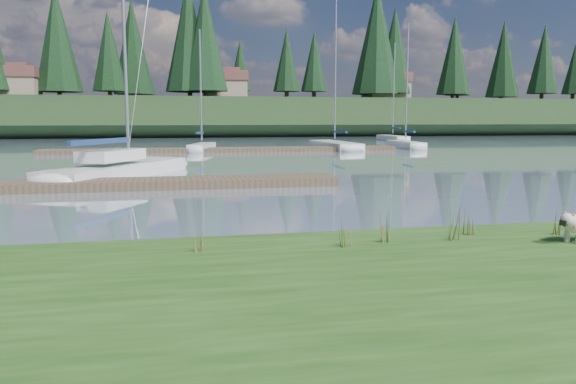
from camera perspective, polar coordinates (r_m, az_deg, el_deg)
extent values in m
plane|color=#798CA2|center=(41.63, -9.16, 4.01)|extent=(200.00, 200.00, 0.00)
cube|color=#2A4F1B|center=(6.29, 7.77, -13.91)|extent=(60.00, 9.00, 0.35)
cube|color=black|center=(84.53, -10.65, 7.40)|extent=(200.00, 20.00, 5.00)
cylinder|color=silver|center=(10.84, 26.50, -4.00)|extent=(0.10, 0.10, 0.20)
ellipsoid|color=silver|center=(10.57, 26.52, -2.55)|extent=(0.30, 0.31, 0.23)
cube|color=black|center=(10.49, 26.22, -2.83)|extent=(0.11, 0.13, 0.09)
cube|color=silver|center=(24.67, -16.78, 1.96)|extent=(5.70, 8.53, 0.70)
ellipsoid|color=silver|center=(28.38, -12.14, 2.80)|extent=(2.75, 2.95, 0.70)
cylinder|color=silver|center=(25.69, -16.43, 18.09)|extent=(0.14, 0.14, 13.03)
cube|color=navy|center=(23.52, -18.55, 4.89)|extent=(1.98, 3.56, 0.20)
cube|color=silver|center=(24.20, -17.46, 3.57)|extent=(2.66, 3.41, 0.45)
cube|color=#4C3D2C|center=(20.73, -17.36, 0.75)|extent=(16.00, 2.00, 0.30)
cube|color=#4C3D2C|center=(41.76, -6.41, 4.28)|extent=(26.00, 2.20, 0.30)
cube|color=silver|center=(43.03, -8.74, 4.43)|extent=(2.47, 5.33, 0.70)
ellipsoid|color=silver|center=(45.58, -8.08, 4.61)|extent=(1.46, 1.66, 0.70)
cylinder|color=silver|center=(43.04, -8.86, 10.64)|extent=(0.12, 0.12, 8.18)
cube|color=navy|center=(42.29, -8.96, 5.97)|extent=(0.72, 2.05, 0.20)
cube|color=silver|center=(46.07, 4.76, 4.68)|extent=(2.19, 8.64, 0.70)
ellipsoid|color=silver|center=(50.16, 3.22, 4.93)|extent=(1.94, 2.39, 0.70)
cylinder|color=silver|center=(46.28, 4.85, 13.60)|extent=(0.12, 0.12, 13.20)
cube|color=navy|center=(44.92, 5.24, 6.11)|extent=(0.30, 3.42, 0.20)
cube|color=silver|center=(47.72, 11.83, 4.65)|extent=(1.75, 6.12, 0.70)
ellipsoid|color=silver|center=(50.56, 10.65, 4.83)|extent=(1.42, 1.73, 0.70)
cylinder|color=silver|center=(47.76, 12.00, 10.94)|extent=(0.12, 0.12, 9.32)
cube|color=navy|center=(46.90, 12.22, 6.03)|extent=(0.35, 2.41, 0.20)
cube|color=silver|center=(63.48, 10.58, 5.35)|extent=(1.70, 6.60, 0.70)
ellipsoid|color=silver|center=(66.56, 9.58, 5.47)|extent=(1.49, 1.83, 0.70)
cylinder|color=silver|center=(63.53, 10.70, 10.29)|extent=(0.12, 0.12, 9.78)
cube|color=navy|center=(62.62, 10.90, 6.39)|extent=(0.28, 2.61, 0.20)
cone|color=#475B23|center=(9.38, 5.47, -4.11)|extent=(0.03, 0.03, 0.46)
cone|color=brown|center=(9.36, 6.24, -4.43)|extent=(0.03, 0.03, 0.37)
cone|color=#475B23|center=(9.42, 5.76, -3.91)|extent=(0.03, 0.03, 0.51)
cone|color=brown|center=(9.41, 6.33, -4.51)|extent=(0.03, 0.03, 0.32)
cone|color=#475B23|center=(9.32, 5.73, -4.34)|extent=(0.03, 0.03, 0.42)
cone|color=#475B23|center=(9.77, 9.19, -3.54)|extent=(0.03, 0.03, 0.52)
cone|color=brown|center=(9.76, 9.93, -3.88)|extent=(0.03, 0.03, 0.41)
cone|color=#475B23|center=(9.82, 9.45, -3.34)|extent=(0.03, 0.03, 0.57)
cone|color=brown|center=(9.81, 10.01, -3.98)|extent=(0.03, 0.03, 0.36)
cone|color=#475B23|center=(9.71, 9.46, -3.77)|extent=(0.03, 0.03, 0.47)
cone|color=#475B23|center=(10.19, 16.05, -2.86)|extent=(0.03, 0.03, 0.67)
cone|color=brown|center=(10.19, 16.77, -3.26)|extent=(0.03, 0.03, 0.53)
cone|color=#475B23|center=(10.24, 16.28, -2.63)|extent=(0.03, 0.03, 0.73)
cone|color=brown|center=(10.25, 16.80, -3.40)|extent=(0.03, 0.03, 0.47)
cone|color=#475B23|center=(10.14, 16.36, -3.11)|extent=(0.03, 0.03, 0.60)
cone|color=#475B23|center=(9.10, -9.64, -4.72)|extent=(0.03, 0.03, 0.41)
cone|color=brown|center=(9.04, -8.92, -5.04)|extent=(0.03, 0.03, 0.33)
cone|color=#475B23|center=(9.12, -9.28, -4.54)|extent=(0.03, 0.03, 0.45)
cone|color=brown|center=(9.09, -8.74, -5.11)|extent=(0.03, 0.03, 0.29)
cone|color=#475B23|center=(9.02, -9.49, -4.95)|extent=(0.03, 0.03, 0.37)
cone|color=#475B23|center=(10.75, 17.30, -2.90)|extent=(0.03, 0.03, 0.47)
cone|color=brown|center=(10.75, 17.98, -3.18)|extent=(0.03, 0.03, 0.38)
cone|color=#475B23|center=(10.80, 17.50, -2.73)|extent=(0.03, 0.03, 0.52)
cone|color=brown|center=(10.81, 18.01, -3.26)|extent=(0.03, 0.03, 0.33)
cone|color=#475B23|center=(10.70, 17.60, -3.09)|extent=(0.03, 0.03, 0.43)
cone|color=#475B23|center=(11.43, 25.42, -2.76)|extent=(0.03, 0.03, 0.44)
cone|color=brown|center=(11.45, 26.06, -3.01)|extent=(0.03, 0.03, 0.36)
cone|color=#475B23|center=(11.49, 25.58, -2.61)|extent=(0.03, 0.03, 0.49)
cone|color=brown|center=(11.51, 26.05, -3.07)|extent=(0.03, 0.03, 0.31)
cone|color=#475B23|center=(11.39, 25.74, -2.93)|extent=(0.03, 0.03, 0.40)
cube|color=#33281C|center=(10.39, -0.46, -5.83)|extent=(60.00, 0.50, 0.14)
cylinder|color=#382619|center=(83.96, -17.62, 9.50)|extent=(0.60, 0.60, 1.80)
cone|color=black|center=(84.40, -17.78, 13.47)|extent=(4.84, 4.84, 11.00)
cylinder|color=#382619|center=(77.74, -8.34, 9.96)|extent=(0.60, 0.60, 1.80)
cone|color=black|center=(78.39, -8.44, 15.22)|extent=(6.16, 6.16, 14.00)
cylinder|color=#382619|center=(83.33, -0.13, 9.87)|extent=(0.60, 0.60, 1.80)
cone|color=black|center=(83.68, -0.14, 13.25)|extent=(3.96, 3.96, 9.00)
cylinder|color=#382619|center=(85.05, 8.88, 9.73)|extent=(0.60, 0.60, 1.80)
cone|color=black|center=(85.76, 8.99, 15.14)|extent=(7.04, 7.04, 16.00)
cylinder|color=#382619|center=(93.57, 16.37, 9.31)|extent=(0.60, 0.60, 1.80)
cone|color=black|center=(94.01, 16.51, 13.14)|extent=(5.28, 5.28, 12.00)
cylinder|color=#382619|center=(97.08, 24.36, 8.87)|extent=(0.60, 0.60, 1.80)
cone|color=black|center=(97.44, 24.54, 12.17)|extent=(4.62, 4.62, 10.50)
cube|color=gray|center=(84.01, -26.05, 9.44)|extent=(6.00, 5.00, 2.80)
cube|color=brown|center=(84.14, -26.13, 10.86)|extent=(6.30, 5.30, 1.40)
cube|color=brown|center=(84.20, -26.16, 11.41)|extent=(4.20, 3.60, 0.70)
cube|color=gray|center=(82.99, -6.47, 10.17)|extent=(6.00, 5.00, 2.80)
cube|color=brown|center=(83.11, -6.49, 11.62)|extent=(6.30, 5.30, 1.40)
cube|color=brown|center=(83.17, -6.50, 12.17)|extent=(4.20, 3.60, 0.70)
cube|color=gray|center=(86.72, 9.90, 9.99)|extent=(6.00, 5.00, 2.80)
cube|color=brown|center=(86.84, 9.94, 11.38)|extent=(6.30, 5.30, 1.40)
cube|color=brown|center=(86.90, 9.95, 11.90)|extent=(4.20, 3.60, 0.70)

